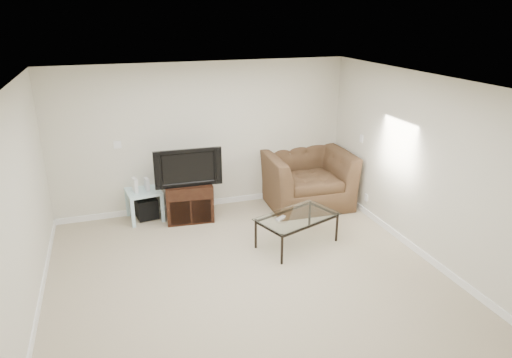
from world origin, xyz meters
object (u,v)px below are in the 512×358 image
object	(u,v)px
tv_stand	(189,201)
recliner	(307,169)
television	(187,166)
side_table	(145,205)
coffee_table	(297,230)
subwoofer	(147,208)

from	to	relation	value
tv_stand	recliner	world-z (taller)	recliner
television	side_table	xyz separation A→B (m)	(-0.70, 0.26, -0.68)
side_table	coffee_table	size ratio (longest dim) A/B	0.45
television	recliner	xyz separation A→B (m)	(2.10, 0.03, -0.30)
coffee_table	subwoofer	bearing A→B (deg)	140.89
side_table	recliner	world-z (taller)	recliner
coffee_table	television	bearing A→B (deg)	134.84
tv_stand	coffee_table	size ratio (longest dim) A/B	0.65
subwoofer	tv_stand	bearing A→B (deg)	-20.76
side_table	coffee_table	bearing A→B (deg)	-38.28
recliner	coffee_table	bearing A→B (deg)	-116.47
recliner	side_table	bearing A→B (deg)	177.70
side_table	recliner	xyz separation A→B (m)	(2.80, -0.23, 0.39)
side_table	coffee_table	xyz separation A→B (m)	(2.04, -1.61, -0.03)
television	subwoofer	xyz separation A→B (m)	(-0.67, 0.29, -0.76)
recliner	coffee_table	xyz separation A→B (m)	(-0.76, -1.38, -0.41)
tv_stand	recliner	distance (m)	2.12
television	recliner	world-z (taller)	recliner
television	side_table	world-z (taller)	television
tv_stand	side_table	xyz separation A→B (m)	(-0.70, 0.23, -0.06)
tv_stand	recliner	bearing A→B (deg)	5.10
recliner	coffee_table	size ratio (longest dim) A/B	1.26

